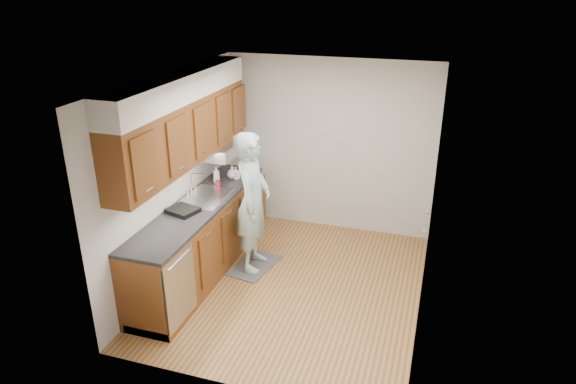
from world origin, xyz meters
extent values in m
plane|color=#9C6F3B|center=(0.00, 0.00, 0.00)|extent=(3.50, 3.50, 0.00)
plane|color=white|center=(0.00, 0.00, 2.50)|extent=(3.50, 3.50, 0.00)
cube|color=#B9B5AD|center=(-1.50, 0.00, 1.25)|extent=(0.02, 3.50, 2.50)
cube|color=#B9B5AD|center=(1.50, 0.00, 1.25)|extent=(0.02, 3.50, 2.50)
cube|color=#B9B5AD|center=(0.00, 1.75, 1.25)|extent=(3.00, 0.02, 2.50)
cube|color=brown|center=(-1.20, 0.00, 0.45)|extent=(0.60, 2.80, 0.90)
cube|color=black|center=(-1.21, 0.00, 0.92)|extent=(0.63, 2.80, 0.04)
cube|color=#B2B2B7|center=(-1.20, 0.20, 0.89)|extent=(0.48, 0.68, 0.14)
cube|color=#B2B2B7|center=(-1.20, 0.20, 0.94)|extent=(0.52, 0.72, 0.01)
cube|color=#B2B2B7|center=(-0.91, -1.10, 0.47)|extent=(0.03, 0.60, 0.80)
cube|color=brown|center=(-1.33, 0.00, 1.83)|extent=(0.33, 2.80, 0.75)
cube|color=silver|center=(-1.33, 0.00, 2.35)|extent=(0.35, 2.80, 0.30)
cube|color=#A5A5AA|center=(-1.27, 0.85, 1.37)|extent=(0.46, 0.75, 0.16)
cube|color=white|center=(1.49, 0.30, 1.02)|extent=(0.02, 1.22, 2.05)
cube|color=#5E5E61|center=(-0.62, 0.30, 0.01)|extent=(0.57, 0.81, 0.01)
imported|color=#9BB8BC|center=(-0.62, 0.30, 1.03)|extent=(0.56, 0.77, 2.03)
imported|color=silver|center=(-1.28, 0.69, 1.06)|extent=(0.10, 0.10, 0.24)
imported|color=silver|center=(-1.09, 0.91, 1.02)|extent=(0.10, 0.10, 0.17)
imported|color=silver|center=(-1.15, 0.91, 1.03)|extent=(0.19, 0.19, 0.18)
cylinder|color=maroon|center=(-1.18, 0.50, 1.00)|extent=(0.08, 0.08, 0.12)
cube|color=black|center=(-1.27, -0.29, 0.97)|extent=(0.40, 0.36, 0.05)
camera|label=1|loc=(1.54, -5.10, 3.49)|focal=32.00mm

